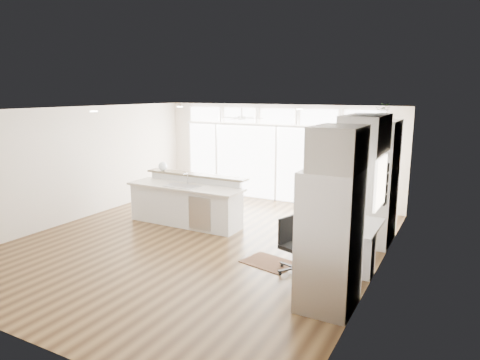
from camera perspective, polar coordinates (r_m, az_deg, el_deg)
The scene contains 24 objects.
floor at distance 8.94m, azimuth -5.46°, elevation -8.31°, with size 7.00×8.00×0.02m, color #3A2511.
ceiling at distance 8.41m, azimuth -5.82°, elevation 9.32°, with size 7.00×8.00×0.02m, color white.
wall_back at distance 12.05m, azimuth 5.02°, elevation 3.59°, with size 7.00×0.04×2.70m, color silver.
wall_front at distance 5.81m, azimuth -28.31°, elevation -6.68°, with size 7.00×0.04×2.70m, color silver.
wall_left at distance 10.89m, azimuth -21.14°, elevation 1.98°, with size 0.04×8.00×2.70m, color silver.
wall_right at distance 7.27m, azimuth 17.99°, elevation -2.34°, with size 0.04×8.00×2.70m, color silver.
glass_wall at distance 12.04m, azimuth 4.88°, elevation 2.14°, with size 5.80×0.06×2.08m, color white.
transom_row at distance 11.89m, azimuth 4.99°, elevation 8.47°, with size 5.90×0.06×0.40m, color white.
desk_window at distance 7.52m, azimuth 18.21°, elevation -0.33°, with size 0.04×0.85×0.85m, color white.
ceiling_fan at distance 11.08m, azimuth 0.23°, elevation 8.80°, with size 1.16×1.16×0.32m, color white.
recessed_lights at distance 8.57m, azimuth -5.06°, elevation 9.25°, with size 3.40×3.00×0.02m, color white.
oven_cabinet at distance 9.07m, azimuth 17.99°, elevation -0.26°, with size 0.64×1.20×2.50m, color silver.
desk_nook at distance 7.89m, azimuth 15.28°, elevation -8.43°, with size 0.72×1.30×0.76m, color silver.
upper_cabinets at distance 7.46m, azimuth 16.40°, elevation 5.92°, with size 0.64×1.30×0.64m, color silver.
refrigerator at distance 6.18m, azimuth 11.87°, elevation -7.84°, with size 0.76×0.90×2.00m, color #AFAFB3.
fridge_cabinet at distance 5.87m, azimuth 12.97°, elevation 4.15°, with size 0.64×0.90×0.60m, color silver.
framed_photos at distance 8.15m, azimuth 18.92°, elevation -0.55°, with size 0.06×0.22×0.80m, color black.
kitchen_island at distance 10.00m, azimuth -7.32°, elevation -2.75°, with size 2.82×1.06×1.12m, color silver.
rug at distance 7.90m, azimuth 3.87°, elevation -10.91°, with size 0.90×0.65×0.01m, color #331B10.
office_chair at distance 7.40m, azimuth 7.45°, elevation -8.77°, with size 0.48×0.45×0.93m, color black.
fishbowl at distance 10.74m, azimuth -10.26°, elevation 1.81°, with size 0.22×0.22×0.22m, color white.
monitor at distance 7.73m, azimuth 14.94°, elevation -4.24°, with size 0.08×0.50×0.42m, color black.
keyboard at distance 7.83m, azimuth 13.65°, elevation -5.53°, with size 0.11×0.29×0.01m, color white.
potted_plant at distance 8.91m, azimuth 18.55°, elevation 8.42°, with size 0.29×0.32×0.25m, color #2D5223.
Camera 1 is at (4.70, -6.96, 3.04)m, focal length 32.00 mm.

